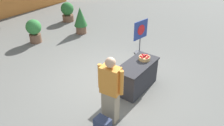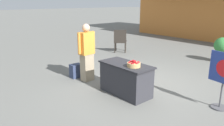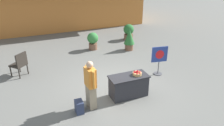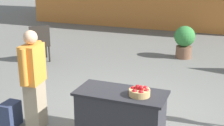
{
  "view_description": "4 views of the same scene",
  "coord_description": "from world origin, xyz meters",
  "px_view_note": "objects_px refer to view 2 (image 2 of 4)",
  "views": [
    {
      "loc": [
        -4.28,
        -3.26,
        3.75
      ],
      "look_at": [
        0.01,
        -0.06,
        0.64
      ],
      "focal_mm": 35.0,
      "sensor_mm": 36.0,
      "label": 1
    },
    {
      "loc": [
        3.85,
        -4.4,
        2.27
      ],
      "look_at": [
        -0.29,
        -0.84,
        0.72
      ],
      "focal_mm": 35.0,
      "sensor_mm": 36.0,
      "label": 2
    },
    {
      "loc": [
        -2.88,
        -6.76,
        4.37
      ],
      "look_at": [
        -0.19,
        -0.14,
        1.08
      ],
      "focal_mm": 35.0,
      "sensor_mm": 36.0,
      "label": 3
    },
    {
      "loc": [
        1.62,
        -4.91,
        2.62
      ],
      "look_at": [
        -0.17,
        -0.27,
        1.05
      ],
      "focal_mm": 50.0,
      "sensor_mm": 36.0,
      "label": 4
    }
  ],
  "objects_px": {
    "person_visitor": "(87,52)",
    "backpack": "(76,71)",
    "potted_plant_far_right": "(222,48)",
    "apple_basket": "(134,64)",
    "display_table": "(126,79)",
    "poster_board": "(224,78)",
    "patio_chair": "(120,40)"
  },
  "relations": [
    {
      "from": "apple_basket",
      "to": "person_visitor",
      "type": "distance_m",
      "value": 1.74
    },
    {
      "from": "apple_basket",
      "to": "potted_plant_far_right",
      "type": "relative_size",
      "value": 0.33
    },
    {
      "from": "apple_basket",
      "to": "patio_chair",
      "type": "height_order",
      "value": "patio_chair"
    },
    {
      "from": "display_table",
      "to": "patio_chair",
      "type": "relative_size",
      "value": 1.33
    },
    {
      "from": "poster_board",
      "to": "patio_chair",
      "type": "distance_m",
      "value": 5.8
    },
    {
      "from": "person_visitor",
      "to": "display_table",
      "type": "bearing_deg",
      "value": 0.0
    },
    {
      "from": "patio_chair",
      "to": "apple_basket",
      "type": "bearing_deg",
      "value": -172.2
    },
    {
      "from": "apple_basket",
      "to": "poster_board",
      "type": "relative_size",
      "value": 0.25
    },
    {
      "from": "apple_basket",
      "to": "potted_plant_far_right",
      "type": "height_order",
      "value": "potted_plant_far_right"
    },
    {
      "from": "apple_basket",
      "to": "potted_plant_far_right",
      "type": "xyz_separation_m",
      "value": [
        -0.08,
        4.93,
        -0.32
      ]
    },
    {
      "from": "patio_chair",
      "to": "potted_plant_far_right",
      "type": "distance_m",
      "value": 4.16
    },
    {
      "from": "apple_basket",
      "to": "display_table",
      "type": "bearing_deg",
      "value": 172.51
    },
    {
      "from": "backpack",
      "to": "person_visitor",
      "type": "bearing_deg",
      "value": 15.27
    },
    {
      "from": "backpack",
      "to": "patio_chair",
      "type": "height_order",
      "value": "patio_chair"
    },
    {
      "from": "potted_plant_far_right",
      "to": "poster_board",
      "type": "bearing_deg",
      "value": -66.41
    },
    {
      "from": "display_table",
      "to": "apple_basket",
      "type": "distance_m",
      "value": 0.55
    },
    {
      "from": "display_table",
      "to": "backpack",
      "type": "distance_m",
      "value": 1.91
    },
    {
      "from": "display_table",
      "to": "potted_plant_far_right",
      "type": "distance_m",
      "value": 4.9
    },
    {
      "from": "backpack",
      "to": "potted_plant_far_right",
      "type": "height_order",
      "value": "potted_plant_far_right"
    },
    {
      "from": "person_visitor",
      "to": "potted_plant_far_right",
      "type": "distance_m",
      "value": 5.34
    },
    {
      "from": "display_table",
      "to": "person_visitor",
      "type": "bearing_deg",
      "value": -172.93
    },
    {
      "from": "poster_board",
      "to": "patio_chair",
      "type": "relative_size",
      "value": 1.2
    },
    {
      "from": "potted_plant_far_right",
      "to": "apple_basket",
      "type": "bearing_deg",
      "value": -89.13
    },
    {
      "from": "person_visitor",
      "to": "potted_plant_far_right",
      "type": "relative_size",
      "value": 1.75
    },
    {
      "from": "poster_board",
      "to": "person_visitor",
      "type": "bearing_deg",
      "value": -60.99
    },
    {
      "from": "apple_basket",
      "to": "backpack",
      "type": "height_order",
      "value": "apple_basket"
    },
    {
      "from": "person_visitor",
      "to": "backpack",
      "type": "xyz_separation_m",
      "value": [
        -0.44,
        -0.12,
        -0.64
      ]
    },
    {
      "from": "apple_basket",
      "to": "poster_board",
      "type": "height_order",
      "value": "poster_board"
    },
    {
      "from": "apple_basket",
      "to": "backpack",
      "type": "relative_size",
      "value": 0.74
    },
    {
      "from": "display_table",
      "to": "poster_board",
      "type": "distance_m",
      "value": 2.19
    },
    {
      "from": "poster_board",
      "to": "potted_plant_far_right",
      "type": "height_order",
      "value": "poster_board"
    },
    {
      "from": "apple_basket",
      "to": "person_visitor",
      "type": "height_order",
      "value": "person_visitor"
    }
  ]
}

